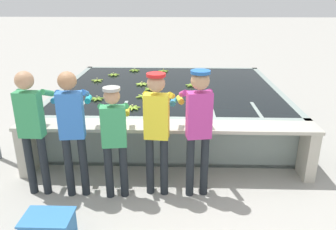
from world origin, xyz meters
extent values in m
plane|color=#A3A099|center=(0.00, 0.00, 0.00)|extent=(80.00, 80.00, 0.00)
cube|color=gray|center=(0.00, 2.41, 0.03)|extent=(4.50, 3.91, 0.06)
cube|color=gray|center=(0.00, 0.51, 0.42)|extent=(4.50, 0.12, 0.83)
cube|color=gray|center=(0.00, 4.30, 0.42)|extent=(4.50, 0.12, 0.83)
cube|color=gray|center=(-2.19, 2.41, 0.42)|extent=(0.12, 3.91, 0.83)
cube|color=gray|center=(2.19, 2.41, 0.42)|extent=(0.12, 3.91, 0.83)
cube|color=black|center=(0.00, 2.41, 0.44)|extent=(4.26, 3.67, 0.76)
cube|color=gray|center=(-1.50, 0.97, 0.42)|extent=(0.06, 0.80, 0.83)
cube|color=gray|center=(-0.75, 0.97, 0.42)|extent=(0.06, 0.80, 0.83)
cube|color=gray|center=(0.00, 0.97, 0.42)|extent=(0.06, 0.80, 0.83)
cube|color=gray|center=(0.75, 0.97, 0.42)|extent=(0.06, 0.80, 0.83)
cube|color=gray|center=(1.50, 0.97, 0.42)|extent=(0.06, 0.80, 0.83)
cube|color=#B7B2A3|center=(0.00, 0.23, 0.81)|extent=(4.50, 0.45, 0.05)
cube|color=#B7B2A3|center=(-2.15, 0.23, 0.39)|extent=(0.16, 0.41, 0.78)
cube|color=#B7B2A3|center=(2.15, 0.23, 0.39)|extent=(0.16, 0.41, 0.78)
cylinder|color=#1E2328|center=(-1.85, -0.34, 0.43)|extent=(0.11, 0.11, 0.87)
cylinder|color=#1E2328|center=(-1.65, -0.35, 0.43)|extent=(0.11, 0.11, 0.87)
cube|color=#38995B|center=(-1.75, -0.34, 1.18)|extent=(0.33, 0.18, 0.62)
sphere|color=tan|center=(-1.75, -0.34, 1.63)|extent=(0.24, 0.24, 0.24)
cylinder|color=#38995B|center=(-1.90, -0.09, 1.40)|extent=(0.09, 0.31, 0.18)
cylinder|color=teal|center=(-1.89, 0.16, 1.23)|extent=(0.09, 0.20, 0.08)
cylinder|color=#38995B|center=(-1.58, -0.10, 1.40)|extent=(0.09, 0.31, 0.18)
cylinder|color=teal|center=(-1.57, 0.15, 1.23)|extent=(0.09, 0.20, 0.08)
cylinder|color=#1E2328|center=(-1.30, -0.38, 0.44)|extent=(0.11, 0.11, 0.87)
cylinder|color=#1E2328|center=(-1.10, -0.36, 0.44)|extent=(0.11, 0.11, 0.87)
cube|color=blue|center=(-1.20, -0.37, 1.18)|extent=(0.34, 0.21, 0.62)
sphere|color=#9E704C|center=(-1.20, -0.37, 1.64)|extent=(0.24, 0.24, 0.24)
cylinder|color=blue|center=(-1.39, -0.14, 1.40)|extent=(0.12, 0.32, 0.18)
cylinder|color=#1EA3AD|center=(-1.42, 0.11, 1.24)|extent=(0.11, 0.21, 0.08)
cylinder|color=blue|center=(-1.07, -0.10, 1.40)|extent=(0.12, 0.32, 0.18)
cylinder|color=#1EA3AD|center=(-1.10, 0.15, 1.24)|extent=(0.11, 0.21, 0.08)
cylinder|color=#1E2328|center=(-0.75, -0.40, 0.38)|extent=(0.11, 0.11, 0.77)
cylinder|color=#1E2328|center=(-0.55, -0.37, 0.38)|extent=(0.11, 0.11, 0.77)
cube|color=#38995B|center=(-0.65, -0.39, 1.04)|extent=(0.34, 0.21, 0.54)
sphere|color=tan|center=(-0.65, -0.39, 1.45)|extent=(0.21, 0.21, 0.21)
cylinder|color=#9E9E99|center=(-0.65, -0.39, 1.54)|extent=(0.22, 0.22, 0.04)
cylinder|color=#38995B|center=(-0.84, -0.16, 1.23)|extent=(0.12, 0.32, 0.18)
cylinder|color=gold|center=(-0.87, 0.09, 1.06)|extent=(0.11, 0.21, 0.08)
cylinder|color=#38995B|center=(-0.52, -0.12, 1.23)|extent=(0.12, 0.32, 0.18)
cylinder|color=gold|center=(-0.55, 0.13, 1.06)|extent=(0.11, 0.21, 0.08)
cylinder|color=#1E2328|center=(-0.20, -0.29, 0.43)|extent=(0.11, 0.11, 0.85)
cylinder|color=#1E2328|center=(0.00, -0.31, 0.43)|extent=(0.11, 0.11, 0.85)
cube|color=yellow|center=(-0.10, -0.30, 1.15)|extent=(0.34, 0.20, 0.60)
sphere|color=tan|center=(-0.10, -0.30, 1.60)|extent=(0.23, 0.23, 0.23)
cylinder|color=red|center=(-0.10, -0.30, 1.70)|extent=(0.24, 0.24, 0.04)
cylinder|color=yellow|center=(-0.23, -0.03, 1.37)|extent=(0.11, 0.32, 0.18)
cylinder|color=teal|center=(-0.21, 0.21, 1.20)|extent=(0.10, 0.21, 0.08)
cylinder|color=yellow|center=(0.09, -0.07, 1.37)|extent=(0.11, 0.32, 0.18)
cylinder|color=teal|center=(0.11, 0.18, 1.20)|extent=(0.10, 0.21, 0.08)
cylinder|color=#1E2328|center=(0.35, -0.33, 0.44)|extent=(0.11, 0.11, 0.87)
cylinder|color=#1E2328|center=(0.55, -0.29, 0.44)|extent=(0.11, 0.11, 0.87)
cube|color=#BC388E|center=(0.45, -0.31, 1.18)|extent=(0.34, 0.22, 0.62)
sphere|color=tan|center=(0.45, -0.31, 1.64)|extent=(0.24, 0.24, 0.24)
cylinder|color=#1E5199|center=(0.45, -0.31, 1.75)|extent=(0.25, 0.25, 0.04)
cylinder|color=#BC388E|center=(0.25, -0.09, 1.40)|extent=(0.13, 0.32, 0.18)
cylinder|color=gold|center=(0.21, 0.16, 1.24)|extent=(0.12, 0.21, 0.08)
cylinder|color=#BC388E|center=(0.57, -0.04, 1.40)|extent=(0.13, 0.32, 0.18)
cylinder|color=gold|center=(0.52, 0.21, 1.24)|extent=(0.12, 0.21, 0.08)
ellipsoid|color=#7FAD33|center=(0.48, 2.39, 0.84)|extent=(0.08, 0.17, 0.04)
ellipsoid|color=#7FAD33|center=(0.52, 2.43, 0.84)|extent=(0.17, 0.08, 0.04)
ellipsoid|color=#7FAD33|center=(0.50, 2.48, 0.84)|extent=(0.14, 0.15, 0.04)
ellipsoid|color=#7FAD33|center=(0.45, 2.50, 0.84)|extent=(0.08, 0.17, 0.04)
ellipsoid|color=#7FAD33|center=(0.41, 2.46, 0.84)|extent=(0.17, 0.08, 0.04)
ellipsoid|color=#7FAD33|center=(0.43, 2.41, 0.84)|extent=(0.14, 0.15, 0.04)
cylinder|color=tan|center=(0.46, 2.44, 0.88)|extent=(0.03, 0.03, 0.04)
ellipsoid|color=#9EC642|center=(-0.57, 2.56, 0.84)|extent=(0.11, 0.17, 0.04)
ellipsoid|color=#9EC642|center=(-0.62, 2.56, 0.84)|extent=(0.10, 0.17, 0.04)
ellipsoid|color=#9EC642|center=(-0.65, 2.52, 0.84)|extent=(0.17, 0.08, 0.04)
ellipsoid|color=#9EC642|center=(-0.64, 2.48, 0.84)|extent=(0.16, 0.13, 0.04)
ellipsoid|color=#9EC642|center=(-0.60, 2.46, 0.84)|extent=(0.04, 0.17, 0.04)
ellipsoid|color=#9EC642|center=(-0.56, 2.47, 0.84)|extent=(0.15, 0.14, 0.04)
ellipsoid|color=#9EC642|center=(-0.55, 2.52, 0.84)|extent=(0.17, 0.07, 0.04)
cylinder|color=tan|center=(-0.60, 2.51, 0.88)|extent=(0.03, 0.03, 0.04)
ellipsoid|color=#8CB738|center=(-1.33, 3.33, 0.84)|extent=(0.14, 0.15, 0.04)
ellipsoid|color=#8CB738|center=(-1.32, 3.38, 0.84)|extent=(0.17, 0.07, 0.04)
ellipsoid|color=#8CB738|center=(-1.35, 3.42, 0.84)|extent=(0.09, 0.17, 0.04)
ellipsoid|color=#8CB738|center=(-1.41, 3.41, 0.84)|extent=(0.14, 0.15, 0.04)
ellipsoid|color=#8CB738|center=(-1.42, 3.36, 0.84)|extent=(0.17, 0.07, 0.04)
ellipsoid|color=#8CB738|center=(-1.39, 3.32, 0.84)|extent=(0.09, 0.17, 0.04)
cylinder|color=tan|center=(-1.37, 3.37, 0.88)|extent=(0.03, 0.03, 0.04)
ellipsoid|color=#9EC642|center=(-1.65, 2.86, 0.84)|extent=(0.08, 0.17, 0.04)
ellipsoid|color=#9EC642|center=(-1.69, 2.80, 0.84)|extent=(0.17, 0.04, 0.04)
ellipsoid|color=#9EC642|center=(-1.65, 2.75, 0.84)|extent=(0.09, 0.17, 0.04)
ellipsoid|color=#9EC642|center=(-1.59, 2.77, 0.84)|extent=(0.16, 0.13, 0.04)
ellipsoid|color=#9EC642|center=(-1.59, 2.83, 0.84)|extent=(0.16, 0.13, 0.04)
cylinder|color=tan|center=(-1.63, 2.80, 0.88)|extent=(0.03, 0.03, 0.04)
ellipsoid|color=#93BC3D|center=(-0.46, 1.65, 0.84)|extent=(0.11, 0.17, 0.04)
ellipsoid|color=#93BC3D|center=(-0.52, 1.64, 0.84)|extent=(0.14, 0.15, 0.04)
ellipsoid|color=#93BC3D|center=(-0.54, 1.58, 0.84)|extent=(0.17, 0.11, 0.04)
ellipsoid|color=#93BC3D|center=(-0.48, 1.55, 0.84)|extent=(0.06, 0.17, 0.04)
ellipsoid|color=#93BC3D|center=(-0.43, 1.59, 0.84)|extent=(0.17, 0.07, 0.04)
cylinder|color=tan|center=(-0.49, 1.60, 0.88)|extent=(0.03, 0.03, 0.04)
ellipsoid|color=#7FAD33|center=(0.69, 3.38, 0.84)|extent=(0.09, 0.17, 0.04)
ellipsoid|color=#7FAD33|center=(0.63, 3.36, 0.84)|extent=(0.16, 0.13, 0.04)
ellipsoid|color=#7FAD33|center=(0.63, 3.30, 0.84)|extent=(0.16, 0.13, 0.04)
ellipsoid|color=#7FAD33|center=(0.69, 3.28, 0.84)|extent=(0.09, 0.17, 0.04)
ellipsoid|color=#7FAD33|center=(0.73, 3.33, 0.84)|extent=(0.17, 0.04, 0.04)
cylinder|color=tan|center=(0.68, 3.33, 0.88)|extent=(0.03, 0.03, 0.04)
ellipsoid|color=#75A333|center=(-1.27, 1.39, 0.84)|extent=(0.16, 0.13, 0.04)
ellipsoid|color=#75A333|center=(-1.26, 1.44, 0.84)|extent=(0.17, 0.10, 0.04)
ellipsoid|color=#75A333|center=(-1.30, 1.48, 0.84)|extent=(0.06, 0.17, 0.04)
ellipsoid|color=#75A333|center=(-1.35, 1.46, 0.84)|extent=(0.16, 0.13, 0.04)
ellipsoid|color=#75A333|center=(-1.36, 1.40, 0.84)|extent=(0.17, 0.10, 0.04)
ellipsoid|color=#75A333|center=(-1.32, 1.37, 0.84)|extent=(0.06, 0.17, 0.04)
cylinder|color=tan|center=(-1.31, 1.42, 0.88)|extent=(0.03, 0.03, 0.04)
ellipsoid|color=#8CB738|center=(-1.73, 1.13, 0.84)|extent=(0.10, 0.17, 0.04)
ellipsoid|color=#8CB738|center=(-1.67, 1.15, 0.84)|extent=(0.15, 0.14, 0.04)
ellipsoid|color=#8CB738|center=(-1.66, 1.21, 0.84)|extent=(0.16, 0.12, 0.04)
ellipsoid|color=#8CB738|center=(-1.72, 1.24, 0.84)|extent=(0.08, 0.17, 0.04)
ellipsoid|color=#8CB738|center=(-1.76, 1.19, 0.84)|extent=(0.17, 0.05, 0.04)
cylinder|color=tan|center=(-1.71, 1.19, 0.88)|extent=(0.03, 0.03, 0.04)
ellipsoid|color=#7FAD33|center=(-0.43, 2.08, 0.84)|extent=(0.15, 0.14, 0.04)
ellipsoid|color=#7FAD33|center=(-0.37, 2.06, 0.84)|extent=(0.09, 0.17, 0.04)
ellipsoid|color=#7FAD33|center=(-0.33, 2.12, 0.84)|extent=(0.17, 0.05, 0.04)
ellipsoid|color=#7FAD33|center=(-0.37, 2.17, 0.84)|extent=(0.08, 0.17, 0.04)
ellipsoid|color=#7FAD33|center=(-0.44, 2.14, 0.84)|extent=(0.16, 0.12, 0.04)
cylinder|color=tan|center=(-0.39, 2.11, 0.88)|extent=(0.03, 0.03, 0.04)
ellipsoid|color=#7FAD33|center=(-0.20, 3.87, 0.84)|extent=(0.06, 0.17, 0.04)
ellipsoid|color=#7FAD33|center=(-0.25, 3.83, 0.84)|extent=(0.17, 0.06, 0.04)
ellipsoid|color=#7FAD33|center=(-0.22, 3.77, 0.84)|extent=(0.11, 0.17, 0.04)
ellipsoid|color=#7FAD33|center=(-0.16, 3.78, 0.84)|extent=(0.14, 0.15, 0.04)
ellipsoid|color=#7FAD33|center=(-0.14, 3.84, 0.84)|extent=(0.17, 0.11, 0.04)
cylinder|color=tan|center=(-0.19, 3.82, 0.88)|extent=(0.03, 0.03, 0.04)
ellipsoid|color=#7FAD33|center=(-0.98, 3.86, 0.84)|extent=(0.17, 0.08, 0.04)
ellipsoid|color=#7FAD33|center=(-0.95, 3.82, 0.84)|extent=(0.08, 0.17, 0.04)
ellipsoid|color=#7FAD33|center=(-0.89, 3.83, 0.84)|extent=(0.14, 0.15, 0.04)
ellipsoid|color=#7FAD33|center=(-0.88, 3.88, 0.84)|extent=(0.17, 0.08, 0.04)
ellipsoid|color=#7FAD33|center=(-0.92, 3.92, 0.84)|extent=(0.08, 0.17, 0.04)
ellipsoid|color=#7FAD33|center=(-0.97, 3.91, 0.84)|extent=(0.14, 0.15, 0.04)
cylinder|color=tan|center=(-0.93, 3.87, 0.88)|extent=(0.03, 0.03, 0.04)
ellipsoid|color=#8CB738|center=(-0.64, 0.95, 0.84)|extent=(0.17, 0.08, 0.04)
ellipsoid|color=#8CB738|center=(-0.63, 0.91, 0.84)|extent=(0.16, 0.13, 0.04)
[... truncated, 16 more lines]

